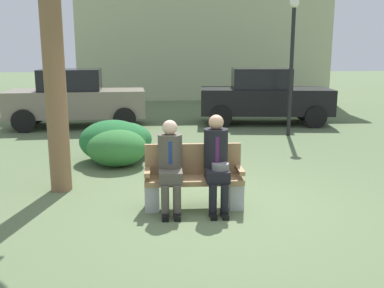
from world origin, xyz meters
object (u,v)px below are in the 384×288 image
at_px(shrub_far_lawn, 117,148).
at_px(building_backdrop, 198,6).
at_px(street_lamp, 292,53).
at_px(parked_car_near, 76,98).
at_px(seated_man_left, 170,161).
at_px(park_bench, 194,180).
at_px(seated_man_right, 217,158).
at_px(shrub_near_bench, 125,139).
at_px(shrub_mid_lawn, 113,141).
at_px(parked_car_far, 264,96).

xyz_separation_m(shrub_far_lawn, building_backdrop, (2.85, 15.23, 4.09)).
relative_size(street_lamp, building_backdrop, 0.29).
bearing_deg(parked_car_near, seated_man_left, -69.70).
distance_m(park_bench, parked_car_near, 7.56).
distance_m(park_bench, building_backdrop, 18.12).
relative_size(seated_man_right, building_backdrop, 0.11).
height_order(seated_man_left, shrub_near_bench, seated_man_left).
bearing_deg(parked_car_near, shrub_near_bench, -65.69).
distance_m(shrub_mid_lawn, parked_car_near, 4.46).
height_order(shrub_far_lawn, parked_car_near, parked_car_near).
relative_size(park_bench, building_backdrop, 0.12).
bearing_deg(building_backdrop, seated_man_right, -93.90).
relative_size(park_bench, parked_car_near, 0.35).
xyz_separation_m(park_bench, shrub_near_bench, (-1.24, 3.17, -0.04)).
bearing_deg(shrub_mid_lawn, seated_man_left, -68.99).
bearing_deg(parked_car_near, shrub_mid_lawn, -70.19).
bearing_deg(building_backdrop, street_lamp, -83.73).
xyz_separation_m(parked_car_far, building_backdrop, (-1.15, 10.46, 3.61)).
bearing_deg(parked_car_near, parked_car_far, 2.02).
bearing_deg(building_backdrop, parked_car_near, -112.75).
xyz_separation_m(shrub_mid_lawn, building_backdrop, (2.96, 14.83, 4.03)).
distance_m(seated_man_right, shrub_far_lawn, 3.01).
bearing_deg(street_lamp, shrub_mid_lawn, -150.97).
xyz_separation_m(shrub_near_bench, building_backdrop, (2.76, 14.43, 4.09)).
relative_size(parked_car_far, street_lamp, 1.16).
relative_size(seated_man_right, parked_car_far, 0.33).
distance_m(shrub_near_bench, parked_car_near, 4.17).
distance_m(park_bench, shrub_mid_lawn, 3.12).
xyz_separation_m(seated_man_right, shrub_far_lawn, (-1.64, 2.49, -0.38)).
height_order(shrub_mid_lawn, street_lamp, street_lamp).
relative_size(shrub_near_bench, shrub_mid_lawn, 0.86).
bearing_deg(parked_car_far, park_bench, -110.49).
height_order(park_bench, seated_man_left, seated_man_left).
bearing_deg(shrub_near_bench, shrub_far_lawn, -96.07).
xyz_separation_m(seated_man_left, shrub_far_lawn, (-0.99, 2.49, -0.35)).
bearing_deg(park_bench, building_backdrop, 85.06).
xyz_separation_m(seated_man_left, seated_man_right, (0.65, 0.00, 0.03)).
height_order(shrub_near_bench, building_backdrop, building_backdrop).
height_order(street_lamp, building_backdrop, building_backdrop).
relative_size(park_bench, shrub_mid_lawn, 1.04).
height_order(seated_man_right, shrub_mid_lawn, seated_man_right).
relative_size(seated_man_right, shrub_near_bench, 1.16).
bearing_deg(park_bench, shrub_far_lawn, 119.22).
relative_size(seated_man_left, shrub_far_lawn, 1.11).
bearing_deg(street_lamp, park_bench, -119.16).
bearing_deg(shrub_mid_lawn, park_bench, -62.46).
distance_m(park_bench, seated_man_left, 0.48).
height_order(seated_man_right, shrub_near_bench, seated_man_right).
bearing_deg(seated_man_left, shrub_near_bench, 105.43).
xyz_separation_m(shrub_far_lawn, parked_car_near, (-1.62, 4.57, 0.48)).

